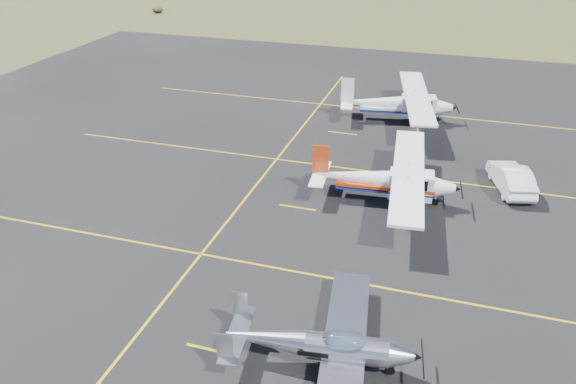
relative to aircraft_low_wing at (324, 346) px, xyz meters
The scene contains 6 objects.
ground 3.37m from the aircraft_low_wing, 109.14° to the left, with size 1600.00×1600.00×0.00m, color #383D1C.
apron 10.16m from the aircraft_low_wing, 96.03° to the left, with size 72.00×72.00×0.02m, color black.
aircraft_low_wing is the anchor object (origin of this frame).
aircraft_cessna 12.72m from the aircraft_low_wing, 89.34° to the left, with size 6.89×11.45×2.89m.
aircraft_plain 25.15m from the aircraft_low_wing, 91.81° to the left, with size 7.48×12.11×3.06m.
sedan 17.44m from the aircraft_low_wing, 67.57° to the left, with size 1.53×4.39×1.45m, color white.
Camera 1 is at (4.20, -17.26, 14.58)m, focal length 35.00 mm.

